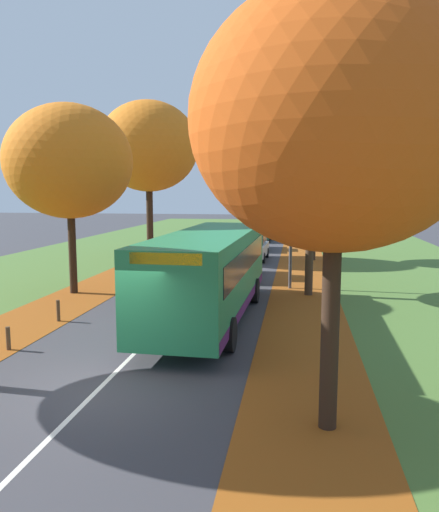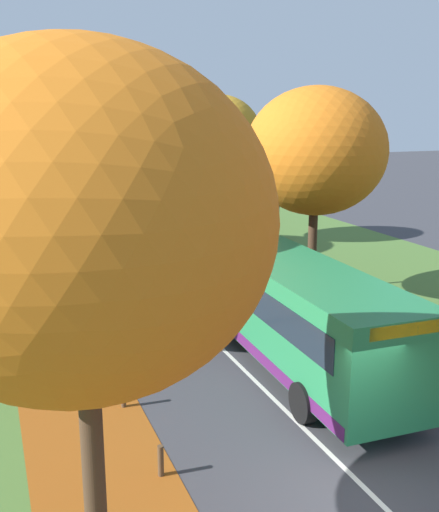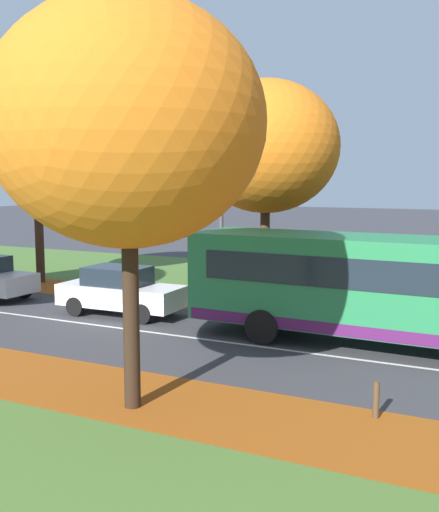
% 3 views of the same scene
% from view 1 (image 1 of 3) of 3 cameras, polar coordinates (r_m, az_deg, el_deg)
% --- Properties ---
extents(ground_plane, '(160.00, 160.00, 0.00)m').
position_cam_1_polar(ground_plane, '(11.83, -13.46, -14.41)').
color(ground_plane, '#38383D').
extents(grass_verge_left, '(12.00, 90.00, 0.01)m').
position_cam_1_polar(grass_verge_left, '(33.29, -15.07, -0.27)').
color(grass_verge_left, '#476B2D').
rests_on(grass_verge_left, ground).
extents(leaf_litter_left, '(2.80, 60.00, 0.00)m').
position_cam_1_polar(leaf_litter_left, '(26.07, -11.16, -2.25)').
color(leaf_litter_left, '#8C4714').
rests_on(leaf_litter_left, grass_verge_left).
extents(grass_verge_right, '(12.00, 90.00, 0.01)m').
position_cam_1_polar(grass_verge_right, '(30.83, 17.99, -0.99)').
color(grass_verge_right, '#476B2D').
rests_on(grass_verge_right, ground).
extents(leaf_litter_right, '(2.80, 60.00, 0.00)m').
position_cam_1_polar(leaf_litter_right, '(24.51, 9.51, -2.83)').
color(leaf_litter_right, '#8C4714').
rests_on(leaf_litter_right, grass_verge_right).
extents(road_centre_line, '(0.12, 80.00, 0.01)m').
position_cam_1_polar(road_centre_line, '(30.73, 0.80, -0.65)').
color(road_centre_line, silver).
rests_on(road_centre_line, ground).
extents(tree_left_near, '(5.25, 5.25, 7.92)m').
position_cam_1_polar(tree_left_near, '(21.92, -16.82, 10.28)').
color(tree_left_near, black).
rests_on(tree_left_near, ground).
extents(tree_left_mid, '(6.31, 6.31, 9.97)m').
position_cam_1_polar(tree_left_mid, '(32.52, -8.12, 12.28)').
color(tree_left_mid, black).
rests_on(tree_left_mid, ground).
extents(tree_right_nearest, '(5.10, 5.10, 7.88)m').
position_cam_1_polar(tree_right_nearest, '(9.08, 13.21, 14.92)').
color(tree_right_nearest, black).
rests_on(tree_right_nearest, ground).
extents(tree_right_near, '(5.07, 5.07, 7.90)m').
position_cam_1_polar(tree_right_near, '(20.96, 10.48, 10.78)').
color(tree_right_near, '#422D1E').
rests_on(tree_right_near, ground).
extents(tree_right_mid, '(4.44, 4.44, 7.86)m').
position_cam_1_polar(tree_right_mid, '(31.74, 10.82, 10.04)').
color(tree_right_mid, '#382619').
rests_on(tree_right_mid, ground).
extents(bollard_second, '(0.12, 0.12, 0.66)m').
position_cam_1_polar(bollard_second, '(15.06, -23.00, -8.67)').
color(bollard_second, '#4C3823').
rests_on(bollard_second, ground).
extents(bollard_third, '(0.12, 0.12, 0.73)m').
position_cam_1_polar(bollard_third, '(17.66, -17.95, -5.97)').
color(bollard_third, '#4C3823').
rests_on(bollard_third, ground).
extents(streetlamp_right, '(1.89, 0.28, 6.00)m').
position_cam_1_polar(streetlamp_right, '(22.25, 7.36, 5.82)').
color(streetlamp_right, '#47474C').
rests_on(streetlamp_right, ground).
extents(bus, '(2.86, 10.46, 2.98)m').
position_cam_1_polar(bus, '(16.74, -1.09, -1.67)').
color(bus, '#237A47').
rests_on(bus, ground).
extents(car_white_lead, '(1.87, 4.24, 1.62)m').
position_cam_1_polar(car_white_lead, '(25.18, 2.54, -0.61)').
color(car_white_lead, silver).
rests_on(car_white_lead, ground).
extents(car_silver_following, '(1.87, 4.24, 1.62)m').
position_cam_1_polar(car_silver_following, '(31.46, 3.82, 1.01)').
color(car_silver_following, '#B7BABF').
rests_on(car_silver_following, ground).
extents(car_grey_third_in_line, '(1.88, 4.25, 1.62)m').
position_cam_1_polar(car_grey_third_in_line, '(36.98, 4.04, 1.99)').
color(car_grey_third_in_line, slate).
rests_on(car_grey_third_in_line, ground).
extents(car_green_fourth_in_line, '(1.86, 4.24, 1.62)m').
position_cam_1_polar(car_green_fourth_in_line, '(43.31, 4.79, 2.79)').
color(car_green_fourth_in_line, '#1E6038').
rests_on(car_green_fourth_in_line, ground).
extents(car_blue_trailing, '(1.88, 4.25, 1.62)m').
position_cam_1_polar(car_blue_trailing, '(50.53, 5.67, 3.45)').
color(car_blue_trailing, '#233D9E').
rests_on(car_blue_trailing, ground).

